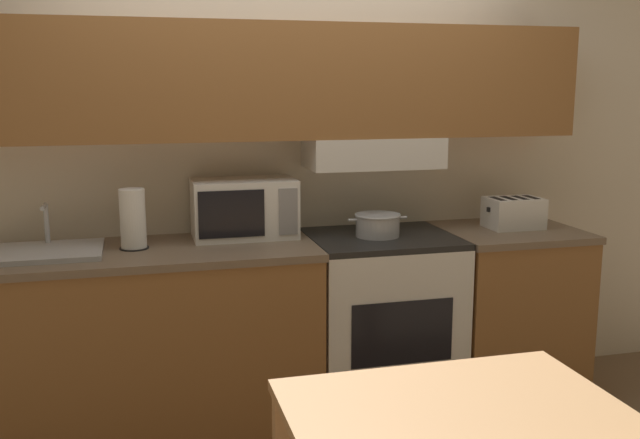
{
  "coord_description": "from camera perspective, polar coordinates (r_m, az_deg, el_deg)",
  "views": [
    {
      "loc": [
        -0.77,
        -3.7,
        1.7
      ],
      "look_at": [
        0.05,
        -0.57,
        1.09
      ],
      "focal_mm": 40.0,
      "sensor_mm": 36.0,
      "label": 1
    }
  ],
  "objects": [
    {
      "name": "ground_plane",
      "position": [
        4.15,
        -2.75,
        -13.48
      ],
      "size": [
        16.0,
        16.0,
        0.0
      ],
      "primitive_type": "plane",
      "color": "#7F664C"
    },
    {
      "name": "wall_back",
      "position": [
        3.73,
        -2.56,
        7.14
      ],
      "size": [
        5.45,
        0.38,
        2.55
      ],
      "color": "silver",
      "rests_on": "ground_plane"
    },
    {
      "name": "lower_counter_main",
      "position": [
        3.6,
        -13.34,
        -9.57
      ],
      "size": [
        1.6,
        0.67,
        0.94
      ],
      "color": "#936033",
      "rests_on": "ground_plane"
    },
    {
      "name": "lower_counter_right_stub",
      "position": [
        4.09,
        14.65,
        -7.14
      ],
      "size": [
        0.71,
        0.67,
        0.94
      ],
      "color": "#936033",
      "rests_on": "ground_plane"
    },
    {
      "name": "stove_range",
      "position": [
        3.8,
        4.85,
        -8.21
      ],
      "size": [
        0.74,
        0.64,
        0.94
      ],
      "color": "white",
      "rests_on": "ground_plane"
    },
    {
      "name": "cooking_pot",
      "position": [
        3.65,
        4.63,
        -0.38
      ],
      "size": [
        0.31,
        0.24,
        0.12
      ],
      "color": "#B7BABF",
      "rests_on": "stove_range"
    },
    {
      "name": "microwave",
      "position": [
        3.62,
        -6.1,
        0.89
      ],
      "size": [
        0.52,
        0.3,
        0.3
      ],
      "color": "white",
      "rests_on": "lower_counter_main"
    },
    {
      "name": "toaster",
      "position": [
        3.99,
        15.22,
        0.54
      ],
      "size": [
        0.3,
        0.21,
        0.16
      ],
      "color": "white",
      "rests_on": "lower_counter_right_stub"
    },
    {
      "name": "sink_basin",
      "position": [
        3.49,
        -21.18,
        -2.38
      ],
      "size": [
        0.51,
        0.4,
        0.22
      ],
      "color": "#B7BABF",
      "rests_on": "lower_counter_main"
    },
    {
      "name": "paper_towel_roll",
      "position": [
        3.46,
        -14.74,
        0.03
      ],
      "size": [
        0.14,
        0.14,
        0.29
      ],
      "color": "black",
      "rests_on": "lower_counter_main"
    }
  ]
}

